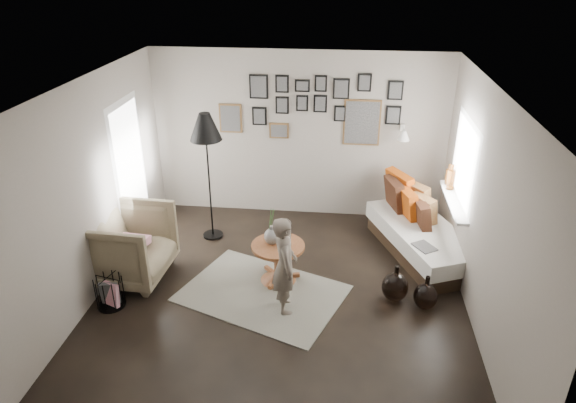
# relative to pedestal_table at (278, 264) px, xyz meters

# --- Properties ---
(ground) EXTENTS (4.80, 4.80, 0.00)m
(ground) POSITION_rel_pedestal_table_xyz_m (0.07, -0.41, -0.25)
(ground) COLOR black
(ground) RESTS_ON ground
(wall_back) EXTENTS (4.50, 0.00, 4.50)m
(wall_back) POSITION_rel_pedestal_table_xyz_m (0.07, 1.99, 1.05)
(wall_back) COLOR gray
(wall_back) RESTS_ON ground
(wall_front) EXTENTS (4.50, 0.00, 4.50)m
(wall_front) POSITION_rel_pedestal_table_xyz_m (0.07, -2.81, 1.05)
(wall_front) COLOR gray
(wall_front) RESTS_ON ground
(wall_left) EXTENTS (0.00, 4.80, 4.80)m
(wall_left) POSITION_rel_pedestal_table_xyz_m (-2.18, -0.41, 1.05)
(wall_left) COLOR gray
(wall_left) RESTS_ON ground
(wall_right) EXTENTS (0.00, 4.80, 4.80)m
(wall_right) POSITION_rel_pedestal_table_xyz_m (2.32, -0.41, 1.05)
(wall_right) COLOR gray
(wall_right) RESTS_ON ground
(ceiling) EXTENTS (4.80, 4.80, 0.00)m
(ceiling) POSITION_rel_pedestal_table_xyz_m (0.07, -0.41, 2.35)
(ceiling) COLOR white
(ceiling) RESTS_ON wall_back
(door_left) EXTENTS (0.00, 2.14, 2.14)m
(door_left) POSITION_rel_pedestal_table_xyz_m (-2.17, 0.79, 0.80)
(door_left) COLOR white
(door_left) RESTS_ON wall_left
(window_right) EXTENTS (0.15, 1.32, 1.30)m
(window_right) POSITION_rel_pedestal_table_xyz_m (2.24, 0.93, 0.69)
(window_right) COLOR white
(window_right) RESTS_ON wall_right
(gallery_wall) EXTENTS (2.74, 0.03, 1.08)m
(gallery_wall) POSITION_rel_pedestal_table_xyz_m (0.35, 1.98, 1.50)
(gallery_wall) COLOR brown
(gallery_wall) RESTS_ON wall_back
(wall_sconce) EXTENTS (0.18, 0.36, 0.16)m
(wall_sconce) POSITION_rel_pedestal_table_xyz_m (1.62, 1.73, 1.22)
(wall_sconce) COLOR white
(wall_sconce) RESTS_ON wall_back
(rug) EXTENTS (2.27, 1.94, 0.01)m
(rug) POSITION_rel_pedestal_table_xyz_m (-0.16, -0.31, -0.24)
(rug) COLOR beige
(rug) RESTS_ON ground
(pedestal_table) EXTENTS (0.68, 0.68, 0.53)m
(pedestal_table) POSITION_rel_pedestal_table_xyz_m (0.00, 0.00, 0.00)
(pedestal_table) COLOR brown
(pedestal_table) RESTS_ON ground
(vase) EXTENTS (0.19, 0.19, 0.48)m
(vase) POSITION_rel_pedestal_table_xyz_m (-0.08, 0.02, 0.43)
(vase) COLOR black
(vase) RESTS_ON pedestal_table
(candles) EXTENTS (0.12, 0.12, 0.25)m
(candles) POSITION_rel_pedestal_table_xyz_m (0.11, -0.00, 0.41)
(candles) COLOR black
(candles) RESTS_ON pedestal_table
(daybed) EXTENTS (1.50, 2.08, 0.95)m
(daybed) POSITION_rel_pedestal_table_xyz_m (1.91, 0.95, 0.06)
(daybed) COLOR black
(daybed) RESTS_ON ground
(magazine_on_daybed) EXTENTS (0.34, 0.36, 0.02)m
(magazine_on_daybed) POSITION_rel_pedestal_table_xyz_m (1.85, 0.31, 0.20)
(magazine_on_daybed) COLOR black
(magazine_on_daybed) RESTS_ON daybed
(armchair) EXTENTS (1.09, 1.06, 0.94)m
(armchair) POSITION_rel_pedestal_table_xyz_m (-1.93, -0.11, 0.23)
(armchair) COLOR #74684E
(armchair) RESTS_ON ground
(armchair_cushion) EXTENTS (0.47, 0.48, 0.19)m
(armchair_cushion) POSITION_rel_pedestal_table_xyz_m (-1.93, -0.06, 0.23)
(armchair_cushion) COLOR white
(armchair_cushion) RESTS_ON armchair
(floor_lamp) EXTENTS (0.44, 0.44, 1.90)m
(floor_lamp) POSITION_rel_pedestal_table_xyz_m (-1.13, 1.04, 1.39)
(floor_lamp) COLOR black
(floor_lamp) RESTS_ON ground
(magazine_basket) EXTENTS (0.38, 0.38, 0.40)m
(magazine_basket) POSITION_rel_pedestal_table_xyz_m (-1.93, -0.75, -0.05)
(magazine_basket) COLOR black
(magazine_basket) RESTS_ON ground
(demijohn_large) EXTENTS (0.32, 0.32, 0.49)m
(demijohn_large) POSITION_rel_pedestal_table_xyz_m (1.46, -0.25, -0.06)
(demijohn_large) COLOR black
(demijohn_large) RESTS_ON ground
(demijohn_small) EXTENTS (0.29, 0.29, 0.44)m
(demijohn_small) POSITION_rel_pedestal_table_xyz_m (1.81, -0.37, -0.08)
(demijohn_small) COLOR black
(demijohn_small) RESTS_ON ground
(child) EXTENTS (0.40, 0.50, 1.22)m
(child) POSITION_rel_pedestal_table_xyz_m (0.15, -0.57, 0.36)
(child) COLOR #675C51
(child) RESTS_ON ground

